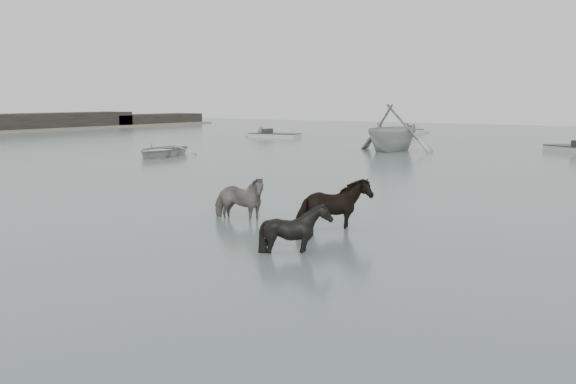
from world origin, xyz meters
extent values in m
plane|color=#53625F|center=(0.00, 0.00, 0.00)|extent=(140.00, 140.00, 0.00)
imported|color=black|center=(-1.07, 1.68, 0.72)|extent=(1.79, 1.01, 1.44)
imported|color=black|center=(1.77, 1.93, 0.78)|extent=(1.56, 1.75, 1.56)
imported|color=black|center=(2.23, -0.50, 0.68)|extent=(1.31, 1.18, 1.36)
imported|color=silver|center=(-16.69, 14.14, 0.45)|extent=(4.34, 5.12, 0.90)
imported|color=#AFB2B0|center=(-7.53, 24.87, 1.52)|extent=(5.33, 6.07, 3.04)
cube|color=black|center=(-50.00, 28.00, 0.95)|extent=(4.50, 24.00, 1.50)
cube|color=black|center=(-50.00, 45.00, 0.75)|extent=(4.50, 14.00, 1.10)
camera|label=1|loc=(9.61, -11.52, 3.23)|focal=40.00mm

